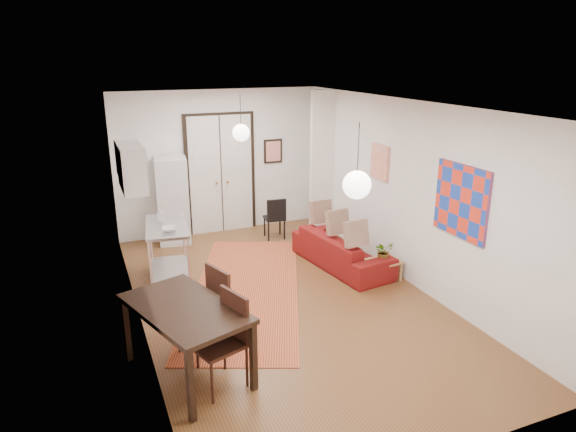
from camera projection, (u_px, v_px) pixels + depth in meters
name	position (u px, v px, depth m)	size (l,w,h in m)	color
floor	(285.00, 299.00, 7.78)	(7.00, 7.00, 0.00)	brown
ceiling	(285.00, 105.00, 6.91)	(4.20, 7.00, 0.02)	white
wall_back	(220.00, 162.00, 10.43)	(4.20, 0.02, 2.90)	silver
wall_front	(443.00, 319.00, 4.26)	(4.20, 0.02, 2.90)	silver
wall_left	(133.00, 226.00, 6.58)	(0.02, 7.00, 2.90)	silver
wall_right	(407.00, 193.00, 8.11)	(0.02, 7.00, 2.90)	silver
double_doors	(221.00, 175.00, 10.46)	(1.44, 0.06, 2.50)	silver
stub_partition	(322.00, 164.00, 10.27)	(0.50, 0.10, 2.90)	silver
wall_cabinet	(131.00, 167.00, 7.83)	(0.35, 1.00, 0.70)	silver
painting_popart	(461.00, 201.00, 6.94)	(0.05, 1.00, 1.00)	red
painting_abstract	(380.00, 162.00, 8.70)	(0.05, 0.50, 0.60)	white
poster_back	(273.00, 151.00, 10.77)	(0.40, 0.03, 0.50)	red
print_left	(118.00, 159.00, 8.20)	(0.03, 0.44, 0.54)	#A16643
pendant_back	(241.00, 133.00, 8.86)	(0.30, 0.30, 0.80)	white
pendant_front	(357.00, 185.00, 5.34)	(0.30, 0.30, 0.80)	white
kilim_rug	(247.00, 289.00, 8.10)	(1.60, 4.27, 0.01)	#C65931
sofa	(342.00, 250.00, 8.91)	(2.04, 0.80, 0.60)	maroon
coffee_table	(378.00, 264.00, 8.32)	(0.80, 0.49, 0.34)	tan
potted_plant	(384.00, 251.00, 8.29)	(0.26, 0.30, 0.33)	#2A5E2C
kitchen_counter	(168.00, 245.00, 8.19)	(0.81, 1.35, 0.98)	silver
bowl	(170.00, 229.00, 7.82)	(0.23, 0.23, 0.06)	white
soap_bottle	(160.00, 215.00, 8.26)	(0.09, 0.09, 0.20)	#529BB3
fridge	(173.00, 201.00, 9.92)	(0.59, 0.59, 1.68)	silver
dining_table	(185.00, 314.00, 5.74)	(1.36, 1.78, 0.87)	black
dining_chair_near	(200.00, 304.00, 6.29)	(0.65, 0.80, 1.08)	#321910
dining_chair_far	(215.00, 331.00, 5.67)	(0.65, 0.80, 1.08)	#321910
black_side_chair	(273.00, 213.00, 10.31)	(0.42, 0.42, 0.85)	black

